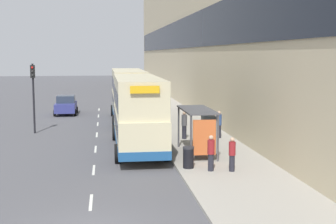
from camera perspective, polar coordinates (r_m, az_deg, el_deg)
The scene contains 19 objects.
pavement at distance 53.41m, azimuth -1.37°, elevation 1.11°, with size 5.00×93.00×0.14m.
terrace_facade at distance 53.80m, azimuth 2.90°, elevation 10.34°, with size 3.10×93.00×17.40m.
lane_mark_0 at distance 18.39m, azimuth -9.38°, elevation -10.79°, with size 0.12×2.00×0.01m.
lane_mark_1 at distance 23.25m, azimuth -9.04°, elevation -6.98°, with size 0.12×2.00×0.01m.
lane_mark_2 at distance 28.19m, azimuth -8.82°, elevation -4.49°, with size 0.12×2.00×0.01m.
lane_mark_3 at distance 33.16m, azimuth -8.67°, elevation -2.75°, with size 0.12×2.00×0.01m.
lane_mark_4 at distance 38.16m, azimuth -8.56°, elevation -1.46°, with size 0.12×2.00×0.01m.
lane_mark_5 at distance 43.17m, azimuth -8.48°, elevation -0.48°, with size 0.12×2.00×0.01m.
lane_mark_6 at distance 48.19m, azimuth -8.41°, elevation 0.31°, with size 0.12×2.00×0.01m.
bus_shelter at distance 25.46m, azimuth 4.08°, elevation -1.39°, with size 1.60×4.20×2.48m.
double_decker_bus_near at distance 27.29m, azimuth -3.73°, elevation 0.04°, with size 2.85×10.18×4.30m.
double_decker_bus_ahead at distance 39.22m, azimuth -4.86°, elevation 2.17°, with size 2.85×10.84×4.30m.
car_0 at distance 44.75m, azimuth -12.34°, elevation 0.82°, with size 2.03×3.88×1.77m.
pedestrian_at_shelter at distance 22.18m, azimuth 7.82°, elevation -5.09°, with size 0.32×0.32×1.62m.
pedestrian_1 at distance 22.13m, azimuth 5.26°, elevation -4.97°, with size 0.34×0.34×1.70m.
pedestrian_2 at distance 30.86m, azimuth 6.23°, elevation -1.48°, with size 0.35×0.35×1.78m.
pedestrian_3 at distance 30.36m, azimuth 2.00°, elevation -1.56°, with size 0.36×0.36×1.80m.
litter_bin at distance 22.69m, azimuth 2.50°, elevation -5.53°, with size 0.55×0.55×1.05m.
traffic_light_far_kerb at distance 34.34m, azimuth -16.12°, elevation 2.98°, with size 0.30×0.32×4.96m.
Camera 1 is at (0.58, -14.29, 5.61)m, focal length 50.00 mm.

